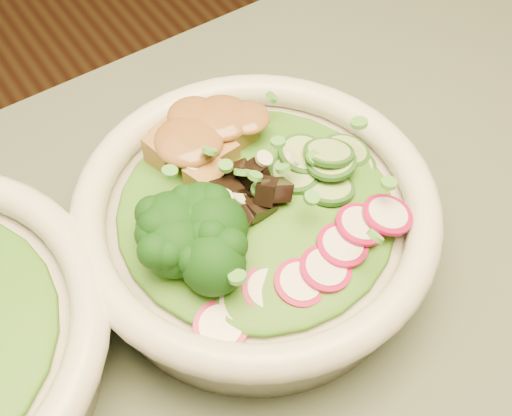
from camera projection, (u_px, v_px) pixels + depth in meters
dining_table at (497, 401)px, 0.56m from camera, size 1.20×0.80×0.75m
salad_bowl at (256, 224)px, 0.48m from camera, size 0.24×0.24×0.07m
lettuce_bed at (256, 207)px, 0.47m from camera, size 0.19×0.19×0.02m
broccoli_florets at (185, 242)px, 0.43m from camera, size 0.09×0.08×0.04m
radish_slices at (320, 263)px, 0.44m from camera, size 0.11×0.06×0.02m
cucumber_slices at (326, 156)px, 0.48m from camera, size 0.08×0.08×0.03m
mushroom_heap at (246, 185)px, 0.46m from camera, size 0.08×0.08×0.04m
tofu_cubes at (206, 144)px, 0.49m from camera, size 0.09×0.07×0.03m
peanut_sauce at (205, 133)px, 0.48m from camera, size 0.06×0.05×0.01m
scallion_garnish at (256, 187)px, 0.45m from camera, size 0.17×0.17×0.02m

